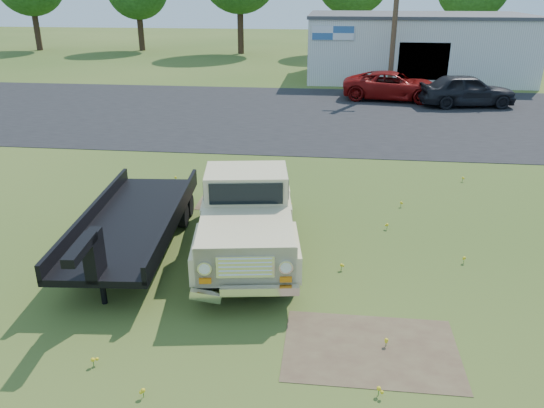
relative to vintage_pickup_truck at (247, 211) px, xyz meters
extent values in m
plane|color=#324D18|center=(1.20, -0.41, -1.02)|extent=(140.00, 140.00, 0.00)
cube|color=black|center=(1.20, 14.59, -1.02)|extent=(90.00, 14.00, 0.02)
cube|color=brown|center=(2.70, -3.41, -1.02)|extent=(3.00, 2.00, 0.01)
cube|color=brown|center=(-0.80, 3.09, -1.02)|extent=(2.20, 1.60, 0.01)
cube|color=beige|center=(7.20, 26.59, 0.98)|extent=(14.00, 8.00, 4.00)
cube|color=#3F3F44|center=(7.20, 26.59, 3.03)|extent=(14.20, 8.20, 0.20)
cube|color=black|center=(7.20, 22.64, 0.58)|extent=(3.00, 0.10, 2.20)
cube|color=silver|center=(1.70, 22.54, 2.18)|extent=(2.50, 0.08, 0.80)
cylinder|color=#453220|center=(5.20, 21.59, 3.48)|extent=(0.30, 0.30, 9.00)
cylinder|color=#352218|center=(-26.80, 39.59, 0.78)|extent=(0.56, 0.56, 3.60)
cylinder|color=#352218|center=(-16.80, 40.59, 0.60)|extent=(0.56, 0.56, 3.24)
cylinder|color=#352218|center=(-6.80, 39.09, 0.96)|extent=(0.56, 0.56, 3.96)
cylinder|color=#352218|center=(3.20, 40.09, 0.87)|extent=(0.56, 0.56, 3.78)
cylinder|color=#352218|center=(13.20, 38.59, 0.69)|extent=(0.56, 0.56, 3.42)
imported|color=maroon|center=(5.11, 18.76, -0.27)|extent=(5.69, 3.24, 1.50)
imported|color=black|center=(8.72, 17.44, -0.20)|extent=(5.07, 2.63, 1.65)
camera|label=1|loc=(1.85, -11.08, 4.81)|focal=35.00mm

